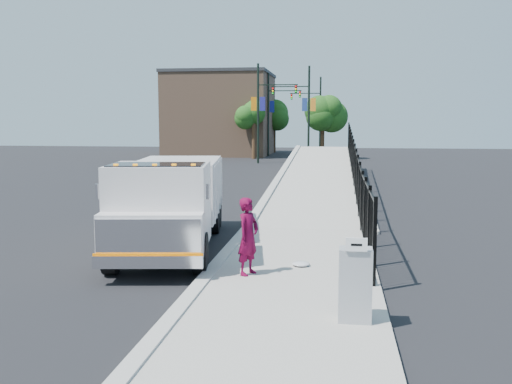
# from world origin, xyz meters

# --- Properties ---
(ground) EXTENTS (120.00, 120.00, 0.00)m
(ground) POSITION_xyz_m (0.00, 0.00, 0.00)
(ground) COLOR black
(ground) RESTS_ON ground
(sidewalk) EXTENTS (3.55, 12.00, 0.12)m
(sidewalk) POSITION_xyz_m (1.93, -2.00, 0.06)
(sidewalk) COLOR #9E998E
(sidewalk) RESTS_ON ground
(curb) EXTENTS (0.30, 12.00, 0.16)m
(curb) POSITION_xyz_m (0.00, -2.00, 0.08)
(curb) COLOR #ADAAA3
(curb) RESTS_ON ground
(ramp) EXTENTS (3.95, 24.06, 3.19)m
(ramp) POSITION_xyz_m (2.12, 16.00, 0.00)
(ramp) COLOR #9E998E
(ramp) RESTS_ON ground
(iron_fence) EXTENTS (0.10, 28.00, 1.80)m
(iron_fence) POSITION_xyz_m (3.55, 12.00, 0.90)
(iron_fence) COLOR black
(iron_fence) RESTS_ON ground
(truck) EXTENTS (3.39, 7.60, 2.51)m
(truck) POSITION_xyz_m (-1.65, 1.18, 1.41)
(truck) COLOR black
(truck) RESTS_ON ground
(worker) EXTENTS (0.63, 0.73, 1.70)m
(worker) POSITION_xyz_m (0.88, -1.48, 0.97)
(worker) COLOR #590426
(worker) RESTS_ON sidewalk
(utility_cabinet) EXTENTS (0.55, 0.40, 1.25)m
(utility_cabinet) POSITION_xyz_m (3.10, -4.12, 0.75)
(utility_cabinet) COLOR gray
(utility_cabinet) RESTS_ON sidewalk
(arrow_sign) EXTENTS (0.35, 0.04, 0.22)m
(arrow_sign) POSITION_xyz_m (3.10, -4.34, 1.48)
(arrow_sign) COLOR white
(arrow_sign) RESTS_ON utility_cabinet
(debris) EXTENTS (0.42, 0.42, 0.10)m
(debris) POSITION_xyz_m (1.98, -0.59, 0.17)
(debris) COLOR silver
(debris) RESTS_ON sidewalk
(light_pole_0) EXTENTS (3.78, 0.22, 8.00)m
(light_pole_0) POSITION_xyz_m (-3.28, 32.43, 4.36)
(light_pole_0) COLOR black
(light_pole_0) RESTS_ON ground
(light_pole_1) EXTENTS (3.78, 0.22, 8.00)m
(light_pole_1) POSITION_xyz_m (0.07, 35.01, 4.36)
(light_pole_1) COLOR black
(light_pole_1) RESTS_ON ground
(light_pole_2) EXTENTS (3.77, 0.22, 8.00)m
(light_pole_2) POSITION_xyz_m (-3.56, 41.73, 4.36)
(light_pole_2) COLOR black
(light_pole_2) RESTS_ON ground
(light_pole_3) EXTENTS (3.78, 0.22, 8.00)m
(light_pole_3) POSITION_xyz_m (0.67, 47.39, 4.36)
(light_pole_3) COLOR black
(light_pole_3) RESTS_ON ground
(tree_0) EXTENTS (2.24, 2.24, 5.12)m
(tree_0) POSITION_xyz_m (-4.69, 37.65, 3.91)
(tree_0) COLOR #382314
(tree_0) RESTS_ON ground
(tree_1) EXTENTS (2.66, 2.66, 5.33)m
(tree_1) POSITION_xyz_m (1.48, 38.04, 3.95)
(tree_1) COLOR #382314
(tree_1) RESTS_ON ground
(tree_2) EXTENTS (3.06, 3.06, 5.53)m
(tree_2) POSITION_xyz_m (-4.00, 48.29, 3.97)
(tree_2) COLOR #382314
(tree_2) RESTS_ON ground
(building) EXTENTS (10.00, 10.00, 8.00)m
(building) POSITION_xyz_m (-9.00, 44.00, 4.00)
(building) COLOR #8C664C
(building) RESTS_ON ground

